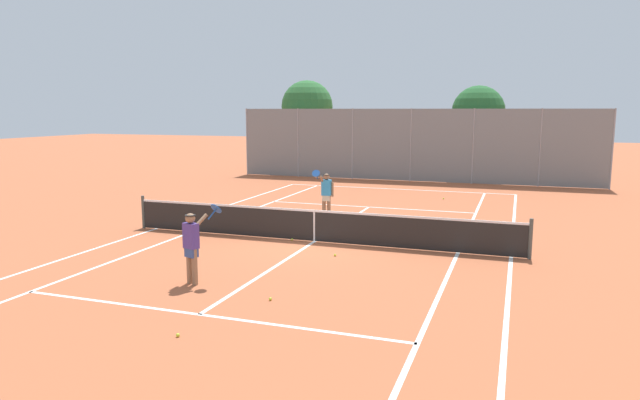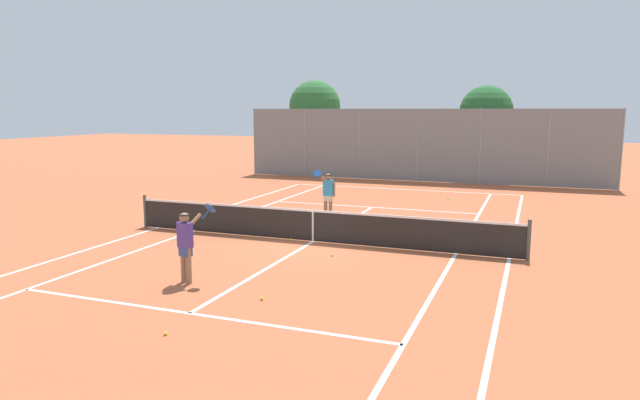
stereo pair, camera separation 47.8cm
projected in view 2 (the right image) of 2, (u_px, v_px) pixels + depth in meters
name	position (u px, v px, depth m)	size (l,w,h in m)	color
ground_plane	(313.00, 242.00, 16.76)	(120.00, 120.00, 0.00)	#B25B38
court_line_markings	(313.00, 242.00, 16.76)	(11.10, 23.90, 0.01)	white
tennis_net	(313.00, 225.00, 16.68)	(12.00, 0.10, 1.07)	#474C47
player_near_side	(186.00, 242.00, 12.64)	(0.83, 0.69, 1.77)	#936B4C
player_far_left	(328.00, 192.00, 20.27)	(0.61, 0.78, 1.77)	#936B4C
loose_tennis_ball_0	(262.00, 298.00, 11.61)	(0.07, 0.07, 0.07)	#D1DB33
loose_tennis_ball_1	(448.00, 199.00, 24.54)	(0.07, 0.07, 0.07)	#D1DB33
loose_tennis_ball_3	(291.00, 239.00, 16.91)	(0.07, 0.07, 0.07)	#D1DB33
loose_tennis_ball_4	(332.00, 255.00, 15.07)	(0.07, 0.07, 0.07)	#D1DB33
loose_tennis_ball_5	(165.00, 334.00, 9.79)	(0.07, 0.07, 0.07)	#D1DB33
back_fence	(417.00, 145.00, 30.55)	(19.66, 0.08, 3.91)	gray
tree_behind_left	(314.00, 108.00, 35.33)	(3.18, 3.18, 5.64)	brown
tree_behind_right	(487.00, 114.00, 31.08)	(2.88, 2.88, 5.16)	brown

